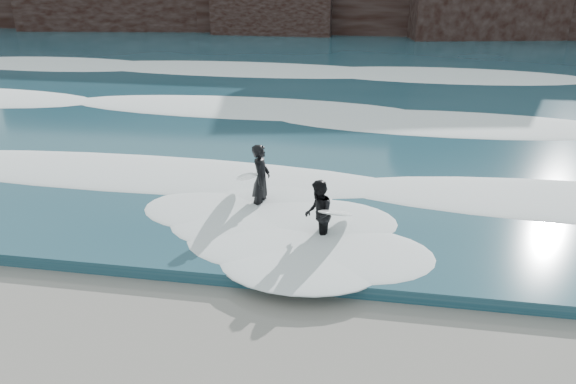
% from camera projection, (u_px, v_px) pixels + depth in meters
% --- Properties ---
extents(sea, '(90.00, 52.00, 0.30)m').
position_uv_depth(sea, '(360.00, 64.00, 35.03)').
color(sea, '#1D4554').
rests_on(sea, ground).
extents(foam_near, '(60.00, 3.20, 0.20)m').
position_uv_depth(foam_near, '(326.00, 173.00, 16.75)').
color(foam_near, white).
rests_on(foam_near, sea).
extents(foam_mid, '(60.00, 4.00, 0.24)m').
position_uv_depth(foam_mid, '(344.00, 113.00, 23.10)').
color(foam_mid, white).
rests_on(foam_mid, sea).
extents(foam_far, '(60.00, 4.80, 0.30)m').
position_uv_depth(foam_far, '(356.00, 71.00, 31.27)').
color(foam_far, white).
rests_on(foam_far, sea).
extents(surfer_left, '(1.24, 1.88, 1.93)m').
position_uv_depth(surfer_left, '(259.00, 179.00, 14.69)').
color(surfer_left, black).
rests_on(surfer_left, ground).
extents(surfer_right, '(1.29, 2.08, 1.65)m').
position_uv_depth(surfer_right, '(321.00, 214.00, 13.04)').
color(surfer_right, black).
rests_on(surfer_right, ground).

